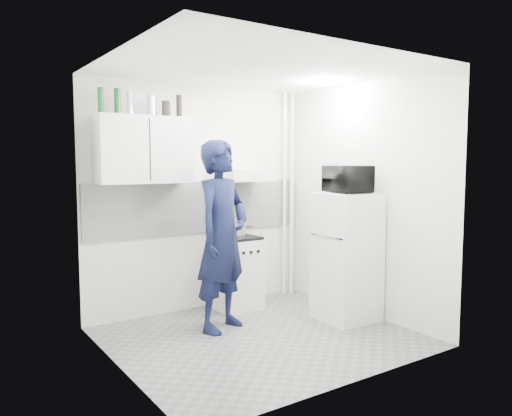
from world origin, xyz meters
TOP-DOWN VIEW (x-y plane):
  - floor at (0.00, 0.00)m, footprint 2.80×2.80m
  - ceiling at (0.00, 0.00)m, footprint 2.80×2.80m
  - wall_back at (0.00, 1.25)m, footprint 2.80×0.00m
  - wall_left at (-1.40, 0.00)m, footprint 0.00×2.60m
  - wall_right at (1.40, 0.00)m, footprint 0.00×2.60m
  - person at (-0.18, 0.43)m, footprint 0.84×0.72m
  - stove at (0.32, 1.00)m, footprint 0.51×0.51m
  - fridge at (1.10, -0.06)m, footprint 0.59×0.59m
  - stove_top at (0.32, 1.00)m, footprint 0.49×0.49m
  - saucepan at (0.40, 1.07)m, footprint 0.20×0.20m
  - microwave at (1.10, -0.06)m, footprint 0.60×0.47m
  - bottle_a at (-1.18, 1.07)m, footprint 0.06×0.06m
  - bottle_b at (-1.02, 1.07)m, footprint 0.07×0.07m
  - bottle_c at (-0.89, 1.07)m, footprint 0.06×0.06m
  - canister_a at (-0.66, 1.07)m, footprint 0.09×0.09m
  - canister_b at (-0.49, 1.07)m, footprint 0.09×0.09m
  - bottle_e at (-0.34, 1.07)m, footprint 0.06×0.06m
  - upper_cabinet at (-0.75, 1.07)m, footprint 1.00×0.35m
  - range_hood at (0.45, 1.00)m, footprint 0.60×0.50m
  - backsplash at (0.00, 1.24)m, footprint 2.74×0.03m
  - pipe_a at (1.30, 1.17)m, footprint 0.05×0.05m
  - pipe_b at (1.18, 1.17)m, footprint 0.04×0.04m
  - ceiling_spot_fixture at (1.00, 0.20)m, footprint 0.10×0.10m

SIDE VIEW (x-z plane):
  - floor at x=0.00m, z-range 0.00..0.00m
  - stove at x=0.32m, z-range 0.00..0.82m
  - fridge at x=1.10m, z-range 0.00..1.39m
  - stove_top at x=0.32m, z-range 0.82..0.85m
  - saucepan at x=0.40m, z-range 0.85..0.96m
  - person at x=-0.18m, z-range 0.00..1.95m
  - backsplash at x=0.00m, z-range 0.90..1.50m
  - wall_left at x=-1.40m, z-range 0.00..2.60m
  - wall_right at x=1.40m, z-range 0.00..2.60m
  - pipe_a at x=1.30m, z-range 0.00..2.60m
  - pipe_b at x=1.18m, z-range 0.00..2.60m
  - wall_back at x=0.00m, z-range -0.10..2.70m
  - microwave at x=1.10m, z-range 1.39..1.68m
  - range_hood at x=0.45m, z-range 1.50..1.64m
  - upper_cabinet at x=-0.75m, z-range 1.50..2.20m
  - canister_b at x=-0.49m, z-range 2.20..2.37m
  - canister_a at x=-0.66m, z-range 2.20..2.42m
  - bottle_c at x=-0.89m, z-range 2.20..2.45m
  - bottle_e at x=-0.34m, z-range 2.20..2.45m
  - bottle_a at x=-1.18m, z-range 2.20..2.46m
  - bottle_b at x=-1.02m, z-range 2.20..2.46m
  - ceiling_spot_fixture at x=1.00m, z-range 2.56..2.58m
  - ceiling at x=0.00m, z-range 2.60..2.60m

